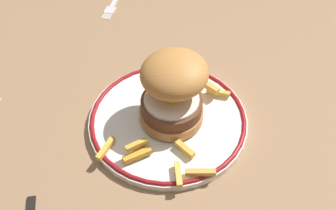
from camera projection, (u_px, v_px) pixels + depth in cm
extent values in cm
cube|color=#95704F|center=(176.00, 115.00, 74.89)|extent=(126.33, 99.48, 4.00)
cylinder|color=white|center=(168.00, 121.00, 70.61)|extent=(26.57, 26.57, 1.20)
torus|color=maroon|center=(168.00, 119.00, 70.16)|extent=(26.17, 26.17, 0.80)
cylinder|color=#BE7A40|center=(174.00, 114.00, 69.16)|extent=(10.53, 10.53, 1.80)
cylinder|color=brown|center=(174.00, 106.00, 67.67)|extent=(10.00, 10.00, 2.22)
cylinder|color=white|center=(174.00, 100.00, 66.67)|extent=(8.89, 8.89, 0.50)
ellipsoid|color=yellow|center=(172.00, 97.00, 66.14)|extent=(2.60, 2.60, 1.40)
ellipsoid|color=#C27F3E|center=(174.00, 73.00, 64.64)|extent=(15.12, 15.19, 5.89)
cube|color=gold|center=(137.00, 155.00, 64.05)|extent=(4.12, 3.77, 0.97)
cube|color=gold|center=(185.00, 149.00, 64.88)|extent=(3.56, 2.72, 0.93)
cube|color=gold|center=(200.00, 172.00, 62.03)|extent=(4.61, 1.96, 0.87)
cube|color=#ECAB4A|center=(208.00, 86.00, 72.76)|extent=(4.29, 2.96, 1.00)
cube|color=#EABB4D|center=(170.00, 82.00, 74.71)|extent=(3.50, 1.51, 0.97)
cube|color=gold|center=(136.00, 145.00, 63.62)|extent=(3.11, 3.09, 0.78)
cube|color=gold|center=(218.00, 92.00, 73.20)|extent=(4.11, 0.82, 0.78)
cube|color=gold|center=(106.00, 148.00, 65.05)|extent=(1.74, 4.64, 0.82)
cube|color=gold|center=(194.00, 73.00, 76.50)|extent=(3.45, 2.30, 0.85)
cube|color=#E9AD51|center=(141.00, 147.00, 65.18)|extent=(1.62, 3.36, 0.87)
cube|color=gold|center=(178.00, 174.00, 61.83)|extent=(2.19, 4.19, 0.86)
cube|color=silver|center=(110.00, 10.00, 92.87)|extent=(2.27, 2.47, 0.32)
cube|color=silver|center=(110.00, 16.00, 91.32)|extent=(0.33, 2.41, 0.28)
cube|color=silver|center=(108.00, 16.00, 91.39)|extent=(0.33, 2.41, 0.28)
cube|color=silver|center=(106.00, 15.00, 91.46)|extent=(0.33, 2.41, 0.28)
cube|color=silver|center=(103.00, 15.00, 91.54)|extent=(0.33, 2.41, 0.28)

